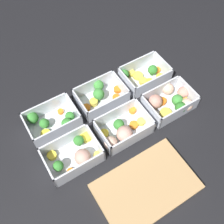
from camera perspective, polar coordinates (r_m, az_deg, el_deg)
ground_plane at (r=0.89m, az=0.00°, el=-0.73°), size 4.00×4.00×0.00m
container_near_left at (r=0.97m, az=6.86°, el=7.93°), size 0.16×0.12×0.06m
container_near_center at (r=0.90m, az=-2.51°, el=3.60°), size 0.17×0.12×0.06m
container_near_right at (r=0.87m, az=-12.85°, el=-1.98°), size 0.16×0.12×0.06m
container_far_left at (r=0.91m, az=12.87°, el=2.39°), size 0.17×0.14×0.06m
container_far_center at (r=0.83m, az=2.10°, el=-4.14°), size 0.18×0.12×0.06m
container_far_right at (r=0.80m, az=-7.94°, el=-9.18°), size 0.18×0.13×0.06m
cutting_board at (r=0.78m, az=7.40°, el=-15.82°), size 0.28×0.18×0.02m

